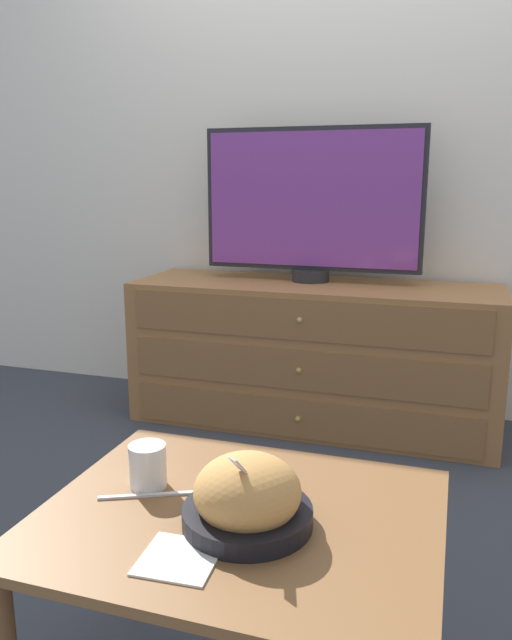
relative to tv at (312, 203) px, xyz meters
name	(u,v)px	position (x,y,z in m)	size (l,w,h in m)	color
ground_plane	(342,402)	(0.12, 0.21, -0.98)	(12.00, 12.00, 0.00)	#383D47
wall_back	(352,129)	(0.12, 0.23, 0.32)	(12.00, 0.05, 2.60)	white
dresser	(313,354)	(0.03, -0.08, -0.66)	(1.59, 0.52, 0.63)	#9E6B3D
tv	(312,203)	(0.00, 0.00, 0.00)	(0.96, 0.17, 0.67)	#232328
coffee_table	(239,548)	(0.26, -1.69, -0.59)	(0.75, 0.60, 0.46)	brown
takeout_bowl	(247,498)	(0.29, -1.73, -0.46)	(0.24, 0.24, 0.16)	black
drink_cup	(148,468)	(0.04, -1.65, -0.47)	(0.08, 0.08, 0.09)	beige
napkin	(179,558)	(0.21, -1.86, -0.51)	(0.13, 0.13, 0.00)	white
knife	(146,495)	(0.06, -1.69, -0.51)	(0.18, 0.09, 0.01)	silver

